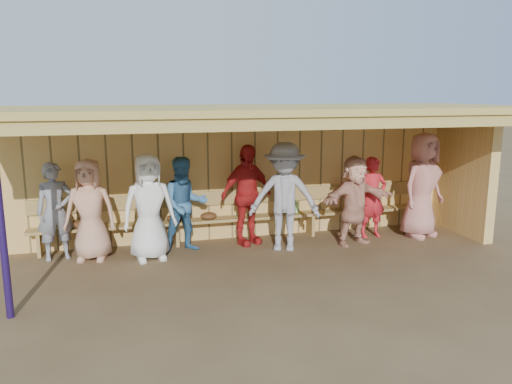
# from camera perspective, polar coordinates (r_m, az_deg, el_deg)

# --- Properties ---
(ground) EXTENTS (90.00, 90.00, 0.00)m
(ground) POSITION_cam_1_polar(r_m,az_deg,el_deg) (8.45, 0.62, -7.45)
(ground) COLOR brown
(ground) RESTS_ON ground
(player_a) EXTENTS (0.66, 0.50, 1.62)m
(player_a) POSITION_cam_1_polar(r_m,az_deg,el_deg) (8.79, -21.96, -2.06)
(player_a) COLOR gray
(player_a) RESTS_ON ground
(player_b) EXTENTS (0.94, 0.69, 1.76)m
(player_b) POSITION_cam_1_polar(r_m,az_deg,el_deg) (8.30, -12.13, -1.73)
(player_b) COLOR white
(player_b) RESTS_ON ground
(player_c) EXTENTS (0.87, 0.71, 1.65)m
(player_c) POSITION_cam_1_polar(r_m,az_deg,el_deg) (8.64, -8.13, -1.45)
(player_c) COLOR teal
(player_c) RESTS_ON ground
(player_d) EXTENTS (1.16, 0.81, 1.82)m
(player_d) POSITION_cam_1_polar(r_m,az_deg,el_deg) (8.95, -1.07, -0.34)
(player_d) COLOR red
(player_d) RESTS_ON ground
(player_e) EXTENTS (1.39, 1.10, 1.89)m
(player_e) POSITION_cam_1_polar(r_m,az_deg,el_deg) (8.63, 3.27, -0.56)
(player_e) COLOR #929199
(player_e) RESTS_ON ground
(player_f) EXTENTS (1.58, 0.81, 1.63)m
(player_f) POSITION_cam_1_polar(r_m,az_deg,el_deg) (9.14, 11.18, -0.94)
(player_f) COLOR tan
(player_f) RESTS_ON ground
(player_g) EXTENTS (0.58, 0.40, 1.53)m
(player_g) POSITION_cam_1_polar(r_m,az_deg,el_deg) (9.70, 13.18, -0.60)
(player_g) COLOR red
(player_g) RESTS_ON ground
(player_h) EXTENTS (1.13, 0.93, 1.99)m
(player_h) POSITION_cam_1_polar(r_m,az_deg,el_deg) (9.93, 18.46, 0.73)
(player_h) COLOR tan
(player_h) RESTS_ON ground
(player_extra) EXTENTS (0.91, 0.70, 1.68)m
(player_extra) POSITION_cam_1_polar(r_m,az_deg,el_deg) (8.56, -18.46, -1.96)
(player_extra) COLOR tan
(player_extra) RESTS_ON ground
(dugout_structure) EXTENTS (8.80, 3.20, 2.50)m
(dugout_structure) POSITION_cam_1_polar(r_m,az_deg,el_deg) (8.83, 1.87, 4.65)
(dugout_structure) COLOR #E2B360
(dugout_structure) RESTS_ON ground
(bench) EXTENTS (7.60, 0.34, 0.93)m
(bench) POSITION_cam_1_polar(r_m,az_deg,el_deg) (9.34, -1.22, -2.26)
(bench) COLOR #AC8949
(bench) RESTS_ON ground
(dugout_equipment) EXTENTS (6.83, 0.62, 0.80)m
(dugout_equipment) POSITION_cam_1_polar(r_m,az_deg,el_deg) (9.06, -6.44, -3.00)
(dugout_equipment) COLOR #C77217
(dugout_equipment) RESTS_ON ground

